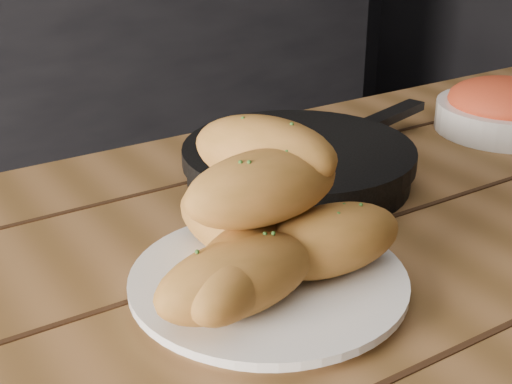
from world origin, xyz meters
name	(u,v)px	position (x,y,z in m)	size (l,w,h in m)	color
table	(413,354)	(0.40, 0.17, 0.66)	(1.57, 0.91, 0.75)	brown
plate	(268,283)	(0.26, 0.22, 0.76)	(0.24, 0.24, 0.02)	white
bread_rolls	(261,225)	(0.25, 0.21, 0.82)	(0.25, 0.21, 0.13)	#A66A2E
skillet	(300,162)	(0.43, 0.40, 0.77)	(0.40, 0.27, 0.05)	black
bowl	(505,108)	(0.78, 0.39, 0.78)	(0.19, 0.19, 0.07)	white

